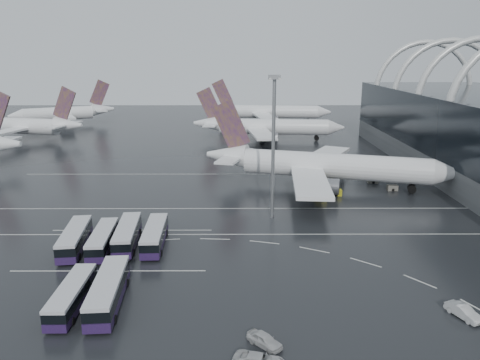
{
  "coord_description": "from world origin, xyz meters",
  "views": [
    {
      "loc": [
        -5.28,
        -77.29,
        29.99
      ],
      "look_at": [
        -4.95,
        8.06,
        7.0
      ],
      "focal_mm": 35.0,
      "sensor_mm": 36.0,
      "label": 1
    }
  ],
  "objects_px": {
    "airliner_main": "(322,166)",
    "bus_row_far_b": "(72,295)",
    "van_curve_b": "(265,340)",
    "gse_cart_belly_a": "(336,192)",
    "jet_remote_mid": "(28,126)",
    "jet_remote_far": "(65,113)",
    "bus_row_near_a": "(75,238)",
    "gse_cart_belly_d": "(392,188)",
    "airliner_gate_b": "(265,127)",
    "bus_row_near_c": "(127,234)",
    "floodlight_mast": "(274,130)",
    "gse_cart_belly_e": "(328,181)",
    "bus_row_near_d": "(155,235)",
    "gse_cart_belly_b": "(373,180)",
    "gse_cart_belly_c": "(321,196)",
    "airliner_gate_c": "(267,112)",
    "bus_row_far_c": "(108,291)",
    "bus_row_near_b": "(103,239)",
    "van_curve_c": "(464,312)"
  },
  "relations": [
    {
      "from": "airliner_main",
      "to": "bus_row_far_b",
      "type": "distance_m",
      "value": 67.16
    },
    {
      "from": "van_curve_b",
      "to": "gse_cart_belly_a",
      "type": "relative_size",
      "value": 1.69
    },
    {
      "from": "jet_remote_mid",
      "to": "jet_remote_far",
      "type": "bearing_deg",
      "value": -77.32
    },
    {
      "from": "airliner_main",
      "to": "bus_row_near_a",
      "type": "xyz_separation_m",
      "value": [
        -45.38,
        -36.2,
        -3.14
      ]
    },
    {
      "from": "bus_row_near_a",
      "to": "gse_cart_belly_d",
      "type": "height_order",
      "value": "bus_row_near_a"
    },
    {
      "from": "airliner_gate_b",
      "to": "gse_cart_belly_d",
      "type": "relative_size",
      "value": 23.41
    },
    {
      "from": "bus_row_near_c",
      "to": "floodlight_mast",
      "type": "bearing_deg",
      "value": -66.35
    },
    {
      "from": "gse_cart_belly_e",
      "to": "airliner_main",
      "type": "bearing_deg",
      "value": -126.45
    },
    {
      "from": "bus_row_near_d",
      "to": "bus_row_far_b",
      "type": "distance_m",
      "value": 20.38
    },
    {
      "from": "bus_row_near_a",
      "to": "bus_row_far_b",
      "type": "xyz_separation_m",
      "value": [
        5.62,
        -17.83,
        -0.18
      ]
    },
    {
      "from": "bus_row_near_c",
      "to": "bus_row_near_d",
      "type": "height_order",
      "value": "bus_row_near_c"
    },
    {
      "from": "bus_row_far_b",
      "to": "jet_remote_far",
      "type": "bearing_deg",
      "value": 19.21
    },
    {
      "from": "gse_cart_belly_b",
      "to": "gse_cart_belly_c",
      "type": "xyz_separation_m",
      "value": [
        -14.7,
        -12.8,
        0.01
      ]
    },
    {
      "from": "bus_row_near_c",
      "to": "gse_cart_belly_e",
      "type": "bearing_deg",
      "value": -51.41
    },
    {
      "from": "airliner_gate_c",
      "to": "gse_cart_belly_c",
      "type": "relative_size",
      "value": 21.99
    },
    {
      "from": "jet_remote_far",
      "to": "bus_row_near_c",
      "type": "xyz_separation_m",
      "value": [
        57.74,
        -134.42,
        -3.16
      ]
    },
    {
      "from": "airliner_gate_b",
      "to": "gse_cart_belly_d",
      "type": "xyz_separation_m",
      "value": [
        25.31,
        -64.9,
        -4.08
      ]
    },
    {
      "from": "airliner_gate_c",
      "to": "jet_remote_mid",
      "type": "height_order",
      "value": "airliner_gate_c"
    },
    {
      "from": "airliner_gate_b",
      "to": "bus_row_near_c",
      "type": "height_order",
      "value": "airliner_gate_b"
    },
    {
      "from": "jet_remote_mid",
      "to": "van_curve_b",
      "type": "relative_size",
      "value": 10.58
    },
    {
      "from": "van_curve_b",
      "to": "gse_cart_belly_b",
      "type": "xyz_separation_m",
      "value": [
        29.69,
        65.24,
        -0.05
      ]
    },
    {
      "from": "bus_row_far_b",
      "to": "gse_cart_belly_c",
      "type": "xyz_separation_m",
      "value": [
        38.06,
        44.51,
        -0.96
      ]
    },
    {
      "from": "van_curve_b",
      "to": "gse_cart_belly_a",
      "type": "bearing_deg",
      "value": 26.23
    },
    {
      "from": "jet_remote_mid",
      "to": "gse_cart_belly_d",
      "type": "height_order",
      "value": "jet_remote_mid"
    },
    {
      "from": "bus_row_near_c",
      "to": "bus_row_far_c",
      "type": "height_order",
      "value": "bus_row_far_c"
    },
    {
      "from": "jet_remote_mid",
      "to": "gse_cart_belly_b",
      "type": "xyz_separation_m",
      "value": [
        108.07,
        -58.73,
        -4.35
      ]
    },
    {
      "from": "airliner_gate_b",
      "to": "bus_row_near_c",
      "type": "xyz_separation_m",
      "value": [
        -27.83,
        -96.24,
        -2.89
      ]
    },
    {
      "from": "jet_remote_mid",
      "to": "gse_cart_belly_c",
      "type": "bearing_deg",
      "value": 155.0
    },
    {
      "from": "bus_row_near_b",
      "to": "bus_row_near_d",
      "type": "bearing_deg",
      "value": -82.7
    },
    {
      "from": "airliner_gate_b",
      "to": "van_curve_b",
      "type": "bearing_deg",
      "value": -87.93
    },
    {
      "from": "airliner_gate_b",
      "to": "van_curve_b",
      "type": "height_order",
      "value": "airliner_gate_b"
    },
    {
      "from": "bus_row_near_b",
      "to": "bus_row_far_c",
      "type": "height_order",
      "value": "bus_row_far_c"
    },
    {
      "from": "airliner_main",
      "to": "jet_remote_mid",
      "type": "relative_size",
      "value": 1.29
    },
    {
      "from": "bus_row_far_c",
      "to": "gse_cart_belly_b",
      "type": "distance_m",
      "value": 74.56
    },
    {
      "from": "bus_row_near_a",
      "to": "airliner_gate_b",
      "type": "bearing_deg",
      "value": -26.92
    },
    {
      "from": "bus_row_near_c",
      "to": "jet_remote_mid",
      "type": "bearing_deg",
      "value": 26.03
    },
    {
      "from": "bus_row_far_b",
      "to": "airliner_gate_c",
      "type": "bearing_deg",
      "value": -12.45
    },
    {
      "from": "airliner_gate_c",
      "to": "bus_row_near_b",
      "type": "height_order",
      "value": "airliner_gate_c"
    },
    {
      "from": "airliner_gate_b",
      "to": "gse_cart_belly_a",
      "type": "xyz_separation_m",
      "value": [
        11.6,
        -68.83,
        -4.03
      ]
    },
    {
      "from": "van_curve_c",
      "to": "gse_cart_belly_e",
      "type": "bearing_deg",
      "value": 70.51
    },
    {
      "from": "bus_row_near_d",
      "to": "gse_cart_belly_d",
      "type": "xyz_separation_m",
      "value": [
        48.65,
        31.63,
        -1.15
      ]
    },
    {
      "from": "bus_row_near_d",
      "to": "van_curve_c",
      "type": "distance_m",
      "value": 45.51
    },
    {
      "from": "bus_row_near_b",
      "to": "gse_cart_belly_e",
      "type": "xyz_separation_m",
      "value": [
        43.07,
        39.32,
        -1.09
      ]
    },
    {
      "from": "van_curve_c",
      "to": "floodlight_mast",
      "type": "xyz_separation_m",
      "value": [
        -20.08,
        35.16,
        15.92
      ]
    },
    {
      "from": "van_curve_c",
      "to": "gse_cart_belly_a",
      "type": "distance_m",
      "value": 49.61
    },
    {
      "from": "gse_cart_belly_a",
      "to": "airliner_main",
      "type": "bearing_deg",
      "value": 105.47
    },
    {
      "from": "jet_remote_mid",
      "to": "gse_cart_belly_e",
      "type": "relative_size",
      "value": 19.56
    },
    {
      "from": "airliner_gate_c",
      "to": "gse_cart_belly_c",
      "type": "distance_m",
      "value": 115.28
    },
    {
      "from": "bus_row_near_a",
      "to": "bus_row_near_c",
      "type": "xyz_separation_m",
      "value": [
        7.91,
        1.68,
        -0.01
      ]
    },
    {
      "from": "airliner_gate_b",
      "to": "gse_cart_belly_e",
      "type": "relative_size",
      "value": 23.8
    }
  ]
}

